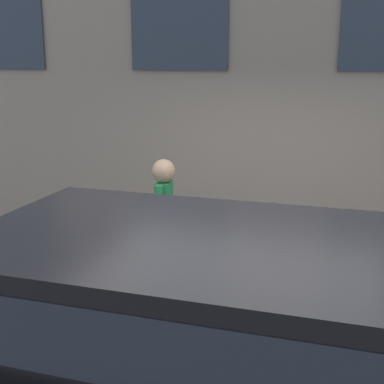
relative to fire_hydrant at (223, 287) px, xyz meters
The scene contains 5 objects.
ground_plane 0.81m from the fire_hydrant, 161.01° to the right, with size 80.00×80.00×0.00m, color #38383A.
sidewalk 0.82m from the fire_hydrant, 16.95° to the right, with size 2.39×60.00×0.15m.
fire_hydrant is the anchor object (origin of this frame).
person 1.00m from the fire_hydrant, 58.85° to the left, with size 0.36×0.24×1.49m.
parked_truck_black_near 1.85m from the fire_hydrant, 164.76° to the right, with size 1.87×5.04×1.64m.
Camera 1 is at (-3.91, -0.92, 2.59)m, focal length 50.00 mm.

